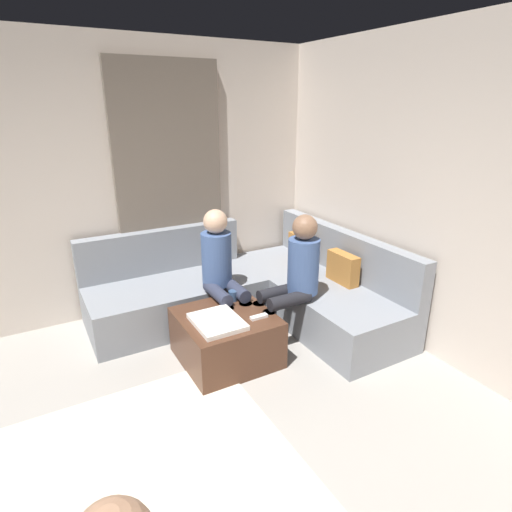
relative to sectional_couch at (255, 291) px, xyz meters
name	(u,v)px	position (x,y,z in m)	size (l,w,h in m)	color
wall_left	(27,191)	(-0.86, -1.88, 1.07)	(0.12, 6.00, 2.70)	beige
curtain_panel	(171,190)	(-0.76, -0.58, 0.97)	(0.06, 1.10, 2.50)	#726659
sectional_couch	(255,291)	(0.00, 0.00, 0.00)	(2.10, 2.55, 0.87)	gray
ottoman	(226,337)	(0.56, -0.60, -0.07)	(0.76, 0.76, 0.42)	#4C2D1E
folded_blanket	(217,322)	(0.66, -0.72, 0.16)	(0.44, 0.36, 0.04)	white
coffee_mug	(233,296)	(0.34, -0.42, 0.19)	(0.08, 0.08, 0.10)	#334C72
game_remote	(259,317)	(0.74, -0.38, 0.15)	(0.05, 0.15, 0.02)	white
person_on_couch_back	(294,276)	(0.60, 0.06, 0.38)	(0.30, 0.60, 1.20)	black
person_on_couch_side	(221,269)	(0.15, -0.44, 0.38)	(0.60, 0.30, 1.20)	#2D3347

